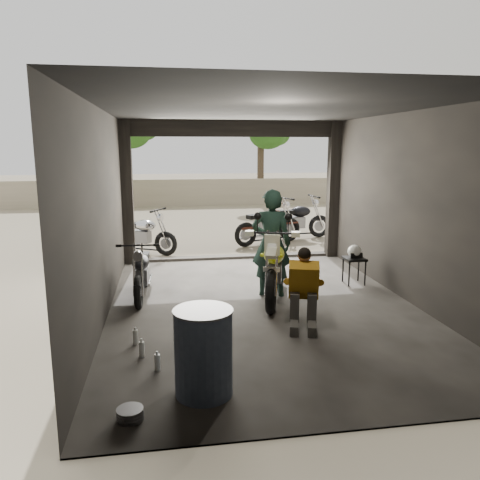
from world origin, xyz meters
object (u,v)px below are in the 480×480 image
object	(u,v)px
helmet	(355,251)
oil_drum	(204,354)
outside_bike_c	(296,217)
stool	(354,262)
main_bike	(274,262)
outside_bike_b	(268,221)
left_bike	(142,268)
sign_post	(397,192)
mechanic	(304,291)
outside_bike_a	(141,231)
rider	(271,243)

from	to	relation	value
helmet	oil_drum	size ratio (longest dim) A/B	0.29
outside_bike_c	stool	bearing A→B (deg)	172.98
main_bike	outside_bike_c	world-z (taller)	main_bike
outside_bike_b	oil_drum	bearing A→B (deg)	140.04
oil_drum	stool	bearing A→B (deg)	48.82
main_bike	stool	world-z (taller)	main_bike
helmet	outside_bike_c	bearing A→B (deg)	73.26
main_bike	left_bike	size ratio (longest dim) A/B	1.27
sign_post	oil_drum	bearing A→B (deg)	-119.34
helmet	oil_drum	xyz separation A→B (m)	(-3.19, -3.66, -0.18)
mechanic	oil_drum	distance (m)	2.29
outside_bike_b	sign_post	size ratio (longest dim) A/B	0.77
outside_bike_a	outside_bike_c	bearing A→B (deg)	-44.92
left_bike	rider	bearing A→B (deg)	-4.24
rider	stool	size ratio (longest dim) A/B	3.60
helmet	oil_drum	world-z (taller)	oil_drum
main_bike	mechanic	world-z (taller)	main_bike
left_bike	sign_post	world-z (taller)	sign_post
mechanic	main_bike	bearing A→B (deg)	110.73
outside_bike_b	rider	distance (m)	4.56
left_bike	sign_post	distance (m)	5.88
left_bike	rider	xyz separation A→B (m)	(2.26, -0.27, 0.43)
outside_bike_a	outside_bike_b	bearing A→B (deg)	-50.78
outside_bike_c	stool	size ratio (longest dim) A/B	3.45
main_bike	rider	xyz separation A→B (m)	(-0.01, 0.19, 0.29)
outside_bike_a	oil_drum	xyz separation A→B (m)	(0.97, -7.01, -0.10)
outside_bike_a	stool	distance (m)	5.35
mechanic	sign_post	xyz separation A→B (m)	(3.17, 3.46, 1.06)
main_bike	helmet	xyz separation A→B (m)	(1.72, 0.62, -0.00)
mechanic	outside_bike_b	bearing A→B (deg)	98.47
outside_bike_b	rider	bearing A→B (deg)	145.47
left_bike	mechanic	world-z (taller)	mechanic
outside_bike_c	stool	world-z (taller)	outside_bike_c
main_bike	outside_bike_b	world-z (taller)	main_bike
main_bike	outside_bike_c	size ratio (longest dim) A/B	1.08
oil_drum	helmet	bearing A→B (deg)	48.88
left_bike	outside_bike_b	world-z (taller)	outside_bike_b
outside_bike_a	stool	size ratio (longest dim) A/B	3.18
rider	oil_drum	size ratio (longest dim) A/B	2.01
stool	oil_drum	world-z (taller)	oil_drum
sign_post	left_bike	bearing A→B (deg)	-150.28
rider	oil_drum	distance (m)	3.58
rider	sign_post	world-z (taller)	sign_post
outside_bike_b	mechanic	size ratio (longest dim) A/B	1.63
outside_bike_c	helmet	distance (m)	4.69
oil_drum	mechanic	bearing A→B (deg)	46.14
outside_bike_b	stool	size ratio (longest dim) A/B	3.49
outside_bike_c	sign_post	bearing A→B (deg)	-161.86
main_bike	outside_bike_b	size ratio (longest dim) A/B	1.07
helmet	oil_drum	distance (m)	4.86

